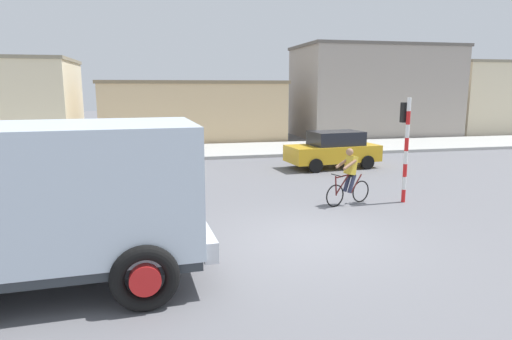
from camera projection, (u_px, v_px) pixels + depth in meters
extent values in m
plane|color=slate|center=(313.00, 237.00, 10.58)|extent=(120.00, 120.00, 0.00)
cube|color=#ADADA8|center=(223.00, 150.00, 24.36)|extent=(80.00, 5.00, 0.16)
cube|color=silver|center=(41.00, 190.00, 7.54)|extent=(5.33, 2.79, 2.20)
cube|color=#2D3338|center=(47.00, 256.00, 7.76)|extent=(5.22, 2.73, 0.16)
cube|color=silver|center=(201.00, 232.00, 8.45)|extent=(0.37, 2.38, 0.36)
cube|color=black|center=(191.00, 155.00, 8.14)|extent=(0.24, 2.13, 0.70)
torus|color=black|center=(140.00, 229.00, 9.41)|extent=(1.11, 0.30, 1.10)
cylinder|color=red|center=(140.00, 229.00, 9.41)|extent=(0.51, 0.33, 0.50)
torus|color=black|center=(145.00, 278.00, 6.99)|extent=(1.11, 0.30, 1.10)
cylinder|color=red|center=(145.00, 278.00, 6.99)|extent=(0.51, 0.33, 0.50)
torus|color=black|center=(335.00, 196.00, 13.17)|extent=(0.66, 0.26, 0.68)
torus|color=black|center=(361.00, 191.00, 13.72)|extent=(0.66, 0.26, 0.68)
cylinder|color=#591E1E|center=(344.00, 176.00, 13.25)|extent=(0.58, 0.24, 0.09)
cylinder|color=#591E1E|center=(343.00, 184.00, 13.26)|extent=(0.49, 0.21, 0.57)
cylinder|color=#591E1E|center=(356.00, 184.00, 13.57)|extent=(0.43, 0.19, 0.57)
cylinder|color=#591E1E|center=(336.00, 186.00, 13.13)|extent=(0.10, 0.07, 0.59)
cylinder|color=black|center=(337.00, 175.00, 13.09)|extent=(0.19, 0.48, 0.03)
cube|color=black|center=(352.00, 176.00, 13.41)|extent=(0.27, 0.19, 0.06)
cube|color=gold|center=(351.00, 165.00, 13.32)|extent=(0.38, 0.40, 0.59)
sphere|color=#9E7051|center=(350.00, 152.00, 13.21)|extent=(0.22, 0.22, 0.22)
cylinder|color=#2D334C|center=(352.00, 184.00, 13.33)|extent=(0.33, 0.21, 0.57)
cylinder|color=#9E7051|center=(350.00, 165.00, 13.08)|extent=(0.49, 0.25, 0.29)
cylinder|color=#2D334C|center=(347.00, 183.00, 13.49)|extent=(0.33, 0.21, 0.57)
cylinder|color=#9E7051|center=(342.00, 163.00, 13.34)|extent=(0.49, 0.25, 0.29)
cylinder|color=red|center=(403.00, 196.00, 13.75)|extent=(0.12, 0.12, 0.40)
cylinder|color=white|center=(404.00, 183.00, 13.68)|extent=(0.12, 0.12, 0.40)
cylinder|color=red|center=(405.00, 170.00, 13.60)|extent=(0.12, 0.12, 0.40)
cylinder|color=white|center=(406.00, 157.00, 13.53)|extent=(0.12, 0.12, 0.40)
cylinder|color=red|center=(407.00, 144.00, 13.46)|extent=(0.12, 0.12, 0.40)
cylinder|color=white|center=(407.00, 131.00, 13.38)|extent=(0.12, 0.12, 0.40)
cylinder|color=red|center=(408.00, 118.00, 13.31)|extent=(0.12, 0.12, 0.40)
cylinder|color=white|center=(409.00, 104.00, 13.24)|extent=(0.12, 0.12, 0.40)
cube|color=black|center=(405.00, 112.00, 13.45)|extent=(0.24, 0.20, 0.60)
sphere|color=orange|center=(403.00, 112.00, 13.57)|extent=(0.14, 0.14, 0.14)
cube|color=white|center=(109.00, 162.00, 17.15)|extent=(4.29, 2.62, 0.70)
cube|color=black|center=(112.00, 146.00, 17.02)|extent=(2.49, 1.94, 0.60)
cylinder|color=black|center=(69.00, 175.00, 16.41)|extent=(0.63, 0.32, 0.60)
cylinder|color=black|center=(87.00, 167.00, 18.08)|extent=(0.63, 0.32, 0.60)
cylinder|color=black|center=(135.00, 176.00, 16.35)|extent=(0.63, 0.32, 0.60)
cylinder|color=black|center=(148.00, 167.00, 18.02)|extent=(0.63, 0.32, 0.60)
cube|color=white|center=(13.00, 164.00, 16.72)|extent=(4.23, 2.35, 0.70)
cube|color=black|center=(15.00, 147.00, 16.66)|extent=(2.41, 1.80, 0.60)
cylinder|color=black|center=(49.00, 175.00, 16.48)|extent=(0.62, 0.28, 0.60)
cylinder|color=black|center=(50.00, 167.00, 18.02)|extent=(0.62, 0.28, 0.60)
cube|color=gold|center=(332.00, 153.00, 19.53)|extent=(4.17, 2.14, 0.70)
cube|color=black|center=(336.00, 138.00, 19.46)|extent=(2.35, 1.68, 0.60)
cylinder|color=black|center=(316.00, 166.00, 18.40)|extent=(0.62, 0.25, 0.60)
cylinder|color=black|center=(298.00, 159.00, 19.98)|extent=(0.62, 0.25, 0.60)
cylinder|color=black|center=(367.00, 162.00, 19.21)|extent=(0.62, 0.25, 0.60)
cylinder|color=black|center=(347.00, 157.00, 20.78)|extent=(0.62, 0.25, 0.60)
cylinder|color=#2D334C|center=(114.00, 166.00, 17.55)|extent=(0.22, 0.22, 0.85)
cube|color=gold|center=(113.00, 149.00, 17.42)|extent=(0.34, 0.22, 0.56)
sphere|color=#9E7051|center=(112.00, 139.00, 17.35)|extent=(0.20, 0.20, 0.20)
cube|color=beige|center=(11.00, 104.00, 27.05)|extent=(7.36, 6.64, 5.00)
cube|color=gray|center=(6.00, 60.00, 26.57)|extent=(7.50, 6.77, 0.20)
cube|color=#D1B284|center=(193.00, 113.00, 29.23)|extent=(11.30, 5.81, 3.69)
cube|color=#7D6B4F|center=(192.00, 82.00, 28.87)|extent=(11.53, 5.93, 0.20)
cube|color=#9E9389|center=(373.00, 93.00, 31.95)|extent=(10.81, 6.19, 6.16)
cube|color=#5E5852|center=(376.00, 47.00, 31.37)|extent=(11.03, 6.32, 0.20)
cube|color=beige|center=(489.00, 98.00, 35.27)|extent=(8.20, 6.01, 5.22)
cube|color=gray|center=(492.00, 63.00, 34.77)|extent=(8.36, 6.13, 0.20)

